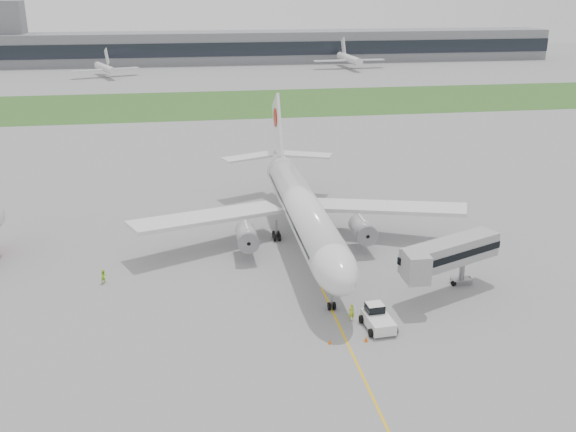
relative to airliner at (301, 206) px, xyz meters
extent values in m
plane|color=#939396|center=(0.00, -4.87, -5.66)|extent=(600.00, 600.00, 0.00)
cube|color=#355821|center=(0.00, 115.13, -5.65)|extent=(600.00, 50.00, 0.02)
cube|color=gray|center=(0.00, 225.13, 1.34)|extent=(320.00, 22.00, 14.00)
cube|color=black|center=(0.00, 214.13, 1.34)|extent=(320.00, 0.60, 6.00)
cylinder|color=silver|center=(0.00, -0.87, -0.06)|extent=(5.00, 38.00, 5.00)
ellipsoid|color=silver|center=(0.00, -20.37, -0.06)|extent=(5.00, 11.00, 5.00)
cube|color=black|center=(0.00, -21.37, 0.84)|extent=(3.20, 1.54, 1.14)
cone|color=silver|center=(0.00, 21.13, 0.74)|extent=(5.00, 10.53, 6.16)
cube|color=silver|center=(-13.00, 1.13, -1.26)|extent=(22.13, 13.52, 1.70)
cube|color=silver|center=(13.00, 1.13, -1.26)|extent=(22.13, 13.52, 1.70)
cylinder|color=gray|center=(-8.00, -3.37, -2.66)|extent=(2.70, 5.20, 2.70)
cylinder|color=gray|center=(8.00, -3.37, -2.66)|extent=(2.70, 5.20, 2.70)
cube|color=silver|center=(0.00, 22.63, 5.84)|extent=(0.45, 10.90, 12.76)
cylinder|color=#A81109|center=(0.00, 23.63, 7.84)|extent=(0.60, 3.20, 3.20)
cube|color=silver|center=(-5.00, 23.63, 1.14)|extent=(9.54, 6.34, 0.35)
cube|color=silver|center=(5.00, 23.63, 1.14)|extent=(9.54, 6.34, 0.35)
cylinder|color=gray|center=(0.00, -19.87, -4.11)|extent=(0.24, 0.24, 3.10)
cylinder|color=black|center=(-3.20, 2.13, -5.11)|extent=(1.40, 1.10, 1.10)
cylinder|color=black|center=(3.20, 2.13, -5.11)|extent=(1.40, 1.10, 1.10)
cube|color=silver|center=(4.00, -24.74, -4.86)|extent=(2.84, 4.69, 1.20)
cube|color=silver|center=(3.91, -23.55, -3.86)|extent=(1.92, 1.73, 1.00)
cube|color=black|center=(3.91, -23.55, -3.81)|extent=(1.97, 1.79, 0.85)
cylinder|color=black|center=(2.54, -23.35, -5.21)|extent=(0.42, 0.93, 0.90)
cylinder|color=black|center=(5.24, -23.14, -5.21)|extent=(0.42, 0.93, 0.90)
cylinder|color=black|center=(2.76, -26.35, -5.21)|extent=(0.42, 0.93, 0.90)
cylinder|color=black|center=(5.46, -26.14, -5.21)|extent=(0.42, 0.93, 0.90)
cube|color=gray|center=(14.75, -17.44, -0.60)|extent=(13.67, 8.08, 2.92)
cube|color=black|center=(14.75, -17.44, -0.60)|extent=(13.89, 8.25, 0.88)
cube|color=gray|center=(9.33, -20.84, -0.60)|extent=(2.53, 3.31, 3.31)
cylinder|color=gray|center=(17.24, -15.83, -3.81)|extent=(0.68, 0.68, 3.70)
cube|color=gray|center=(17.24, -15.83, -5.32)|extent=(2.69, 2.18, 0.68)
cylinder|color=black|center=(16.08, -16.33, -5.32)|extent=(0.54, 0.74, 0.68)
cylinder|color=black|center=(18.40, -15.33, -5.32)|extent=(0.54, 0.74, 0.68)
cone|color=#D7590B|center=(-1.82, -27.05, -5.39)|extent=(0.39, 0.39, 0.54)
cone|color=#D7590B|center=(1.99, -27.20, -5.36)|extent=(0.44, 0.44, 0.61)
imported|color=#C4E426|center=(1.58, -22.56, -4.69)|extent=(0.73, 0.51, 1.93)
imported|color=#ABF729|center=(-26.24, -8.69, -4.76)|extent=(1.11, 1.11, 1.81)
camera|label=1|loc=(-15.10, -83.11, 29.18)|focal=40.00mm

